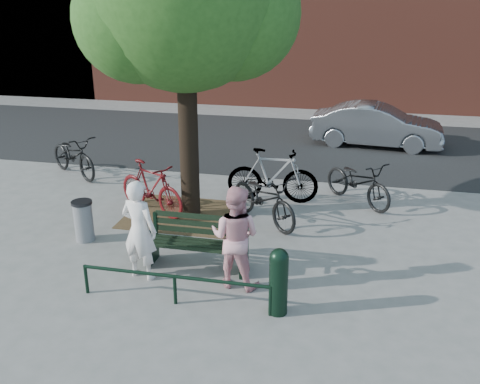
% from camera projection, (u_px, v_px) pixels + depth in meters
% --- Properties ---
extents(ground, '(90.00, 90.00, 0.00)m').
position_uv_depth(ground, '(198.00, 267.00, 9.47)').
color(ground, gray).
rests_on(ground, ground).
extents(dirt_pit, '(2.40, 2.00, 0.02)m').
position_uv_depth(dirt_pit, '(183.00, 215.00, 11.68)').
color(dirt_pit, brown).
rests_on(dirt_pit, ground).
extents(road, '(40.00, 7.00, 0.01)m').
position_uv_depth(road, '(273.00, 143.00, 17.24)').
color(road, black).
rests_on(road, ground).
extents(park_bench, '(1.74, 0.54, 0.97)m').
position_uv_depth(park_bench, '(198.00, 241.00, 9.38)').
color(park_bench, black).
rests_on(park_bench, ground).
extents(guard_railing, '(3.06, 0.06, 0.51)m').
position_uv_depth(guard_railing, '(175.00, 281.00, 8.23)').
color(guard_railing, black).
rests_on(guard_railing, ground).
extents(street_tree, '(4.20, 3.80, 6.50)m').
position_uv_depth(street_tree, '(187.00, 1.00, 10.07)').
color(street_tree, black).
rests_on(street_tree, ground).
extents(person_left, '(0.71, 0.54, 1.74)m').
position_uv_depth(person_left, '(139.00, 230.00, 8.86)').
color(person_left, white).
rests_on(person_left, ground).
extents(person_right, '(0.93, 0.77, 1.73)m').
position_uv_depth(person_right, '(235.00, 237.00, 8.63)').
color(person_right, pink).
rests_on(person_right, ground).
extents(bollard, '(0.29, 0.29, 1.08)m').
position_uv_depth(bollard, '(279.00, 279.00, 7.94)').
color(bollard, black).
rests_on(bollard, ground).
extents(litter_bin, '(0.40, 0.40, 0.82)m').
position_uv_depth(litter_bin, '(84.00, 221.00, 10.37)').
color(litter_bin, gray).
rests_on(litter_bin, ground).
extents(bicycle_a, '(2.17, 1.78, 1.11)m').
position_uv_depth(bicycle_a, '(74.00, 155.00, 14.00)').
color(bicycle_a, black).
rests_on(bicycle_a, ground).
extents(bicycle_b, '(1.97, 1.37, 1.16)m').
position_uv_depth(bicycle_b, '(151.00, 188.00, 11.62)').
color(bicycle_b, '#500B0E').
rests_on(bicycle_b, ground).
extents(bicycle_c, '(2.02, 1.93, 1.09)m').
position_uv_depth(bicycle_c, '(264.00, 198.00, 11.13)').
color(bicycle_c, black).
rests_on(bicycle_c, ground).
extents(bicycle_d, '(2.12, 0.66, 1.26)m').
position_uv_depth(bicycle_d, '(273.00, 176.00, 12.23)').
color(bicycle_d, gray).
rests_on(bicycle_d, ground).
extents(bicycle_e, '(1.90, 1.90, 1.05)m').
position_uv_depth(bicycle_e, '(358.00, 182.00, 12.16)').
color(bicycle_e, black).
rests_on(bicycle_e, ground).
extents(parked_car, '(4.12, 1.78, 1.32)m').
position_uv_depth(parked_car, '(377.00, 125.00, 16.66)').
color(parked_car, slate).
rests_on(parked_car, ground).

